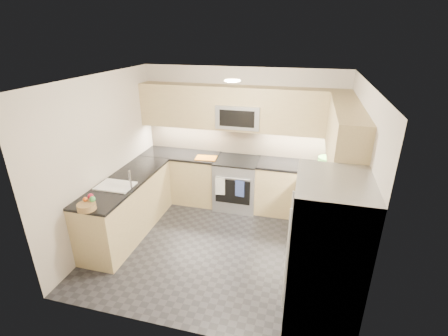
# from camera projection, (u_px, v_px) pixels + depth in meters

# --- Properties ---
(floor) EXTENTS (3.60, 3.20, 0.00)m
(floor) POSITION_uv_depth(u_px,v_px,m) (218.00, 245.00, 5.02)
(floor) COLOR black
(floor) RESTS_ON ground
(ceiling) EXTENTS (3.60, 3.20, 0.02)m
(ceiling) POSITION_uv_depth(u_px,v_px,m) (217.00, 79.00, 4.05)
(ceiling) COLOR beige
(ceiling) RESTS_ON wall_back
(wall_back) EXTENTS (3.60, 0.02, 2.50)m
(wall_back) POSITION_uv_depth(u_px,v_px,m) (241.00, 137.00, 5.96)
(wall_back) COLOR beige
(wall_back) RESTS_ON floor
(wall_front) EXTENTS (3.60, 0.02, 2.50)m
(wall_front) POSITION_uv_depth(u_px,v_px,m) (173.00, 235.00, 3.11)
(wall_front) COLOR beige
(wall_front) RESTS_ON floor
(wall_left) EXTENTS (0.02, 3.20, 2.50)m
(wall_left) POSITION_uv_depth(u_px,v_px,m) (104.00, 159.00, 4.95)
(wall_left) COLOR beige
(wall_left) RESTS_ON floor
(wall_right) EXTENTS (0.02, 3.20, 2.50)m
(wall_right) POSITION_uv_depth(u_px,v_px,m) (354.00, 185.00, 4.12)
(wall_right) COLOR beige
(wall_right) RESTS_ON floor
(base_cab_back_left) EXTENTS (1.42, 0.60, 0.90)m
(base_cab_back_left) POSITION_uv_depth(u_px,v_px,m) (182.00, 177.00, 6.26)
(base_cab_back_left) COLOR tan
(base_cab_back_left) RESTS_ON floor
(base_cab_back_right) EXTENTS (1.42, 0.60, 0.90)m
(base_cab_back_right) POSITION_uv_depth(u_px,v_px,m) (297.00, 190.00, 5.75)
(base_cab_back_right) COLOR tan
(base_cab_back_right) RESTS_ON floor
(base_cab_right) EXTENTS (0.60, 1.70, 0.90)m
(base_cab_right) POSITION_uv_depth(u_px,v_px,m) (322.00, 229.00, 4.63)
(base_cab_right) COLOR tan
(base_cab_right) RESTS_ON floor
(base_cab_peninsula) EXTENTS (0.60, 2.00, 0.90)m
(base_cab_peninsula) POSITION_uv_depth(u_px,v_px,m) (128.00, 207.00, 5.20)
(base_cab_peninsula) COLOR tan
(base_cab_peninsula) RESTS_ON floor
(countertop_back_left) EXTENTS (1.42, 0.63, 0.04)m
(countertop_back_left) POSITION_uv_depth(u_px,v_px,m) (181.00, 154.00, 6.07)
(countertop_back_left) COLOR black
(countertop_back_left) RESTS_ON base_cab_back_left
(countertop_back_right) EXTENTS (1.42, 0.63, 0.04)m
(countertop_back_right) POSITION_uv_depth(u_px,v_px,m) (299.00, 166.00, 5.57)
(countertop_back_right) COLOR black
(countertop_back_right) RESTS_ON base_cab_back_right
(countertop_right) EXTENTS (0.63, 1.70, 0.04)m
(countertop_right) POSITION_uv_depth(u_px,v_px,m) (326.00, 200.00, 4.45)
(countertop_right) COLOR black
(countertop_right) RESTS_ON base_cab_right
(countertop_peninsula) EXTENTS (0.63, 2.00, 0.04)m
(countertop_peninsula) POSITION_uv_depth(u_px,v_px,m) (125.00, 181.00, 5.01)
(countertop_peninsula) COLOR black
(countertop_peninsula) RESTS_ON base_cab_peninsula
(upper_cab_back) EXTENTS (3.60, 0.35, 0.75)m
(upper_cab_back) POSITION_uv_depth(u_px,v_px,m) (240.00, 108.00, 5.58)
(upper_cab_back) COLOR tan
(upper_cab_back) RESTS_ON wall_back
(upper_cab_right) EXTENTS (0.35, 1.95, 0.75)m
(upper_cab_right) POSITION_uv_depth(u_px,v_px,m) (344.00, 134.00, 4.18)
(upper_cab_right) COLOR tan
(upper_cab_right) RESTS_ON wall_right
(backsplash_back) EXTENTS (3.60, 0.01, 0.51)m
(backsplash_back) POSITION_uv_depth(u_px,v_px,m) (241.00, 140.00, 5.98)
(backsplash_back) COLOR tan
(backsplash_back) RESTS_ON wall_back
(backsplash_right) EXTENTS (0.01, 2.30, 0.51)m
(backsplash_right) POSITION_uv_depth(u_px,v_px,m) (350.00, 175.00, 4.54)
(backsplash_right) COLOR tan
(backsplash_right) RESTS_ON wall_right
(gas_range) EXTENTS (0.76, 0.65, 0.91)m
(gas_range) POSITION_uv_depth(u_px,v_px,m) (237.00, 184.00, 5.98)
(gas_range) COLOR #9B9DA3
(gas_range) RESTS_ON floor
(range_cooktop) EXTENTS (0.76, 0.65, 0.03)m
(range_cooktop) POSITION_uv_depth(u_px,v_px,m) (237.00, 161.00, 5.80)
(range_cooktop) COLOR black
(range_cooktop) RESTS_ON gas_range
(oven_door_glass) EXTENTS (0.62, 0.02, 0.45)m
(oven_door_glass) POSITION_uv_depth(u_px,v_px,m) (233.00, 192.00, 5.69)
(oven_door_glass) COLOR black
(oven_door_glass) RESTS_ON gas_range
(oven_handle) EXTENTS (0.60, 0.02, 0.02)m
(oven_handle) POSITION_uv_depth(u_px,v_px,m) (232.00, 178.00, 5.56)
(oven_handle) COLOR #B2B5BA
(oven_handle) RESTS_ON gas_range
(microwave) EXTENTS (0.76, 0.40, 0.40)m
(microwave) POSITION_uv_depth(u_px,v_px,m) (239.00, 116.00, 5.60)
(microwave) COLOR #A2A5A9
(microwave) RESTS_ON upper_cab_back
(microwave_door) EXTENTS (0.60, 0.01, 0.28)m
(microwave_door) POSITION_uv_depth(u_px,v_px,m) (237.00, 119.00, 5.42)
(microwave_door) COLOR black
(microwave_door) RESTS_ON microwave
(refrigerator) EXTENTS (0.70, 0.90, 1.80)m
(refrigerator) POSITION_uv_depth(u_px,v_px,m) (324.00, 260.00, 3.31)
(refrigerator) COLOR #A3A6AB
(refrigerator) RESTS_ON floor
(fridge_handle_left) EXTENTS (0.02, 0.02, 1.20)m
(fridge_handle_left) POSITION_uv_depth(u_px,v_px,m) (286.00, 261.00, 3.22)
(fridge_handle_left) COLOR #B2B5BA
(fridge_handle_left) RESTS_ON refrigerator
(fridge_handle_right) EXTENTS (0.02, 0.02, 1.20)m
(fridge_handle_right) POSITION_uv_depth(u_px,v_px,m) (289.00, 240.00, 3.54)
(fridge_handle_right) COLOR #B2B5BA
(fridge_handle_right) RESTS_ON refrigerator
(sink_basin) EXTENTS (0.52, 0.38, 0.16)m
(sink_basin) POSITION_uv_depth(u_px,v_px,m) (116.00, 190.00, 4.80)
(sink_basin) COLOR white
(sink_basin) RESTS_ON base_cab_peninsula
(faucet) EXTENTS (0.03, 0.03, 0.28)m
(faucet) POSITION_uv_depth(u_px,v_px,m) (130.00, 180.00, 4.67)
(faucet) COLOR silver
(faucet) RESTS_ON countertop_peninsula
(utensil_bowl) EXTENTS (0.37, 0.37, 0.16)m
(utensil_bowl) POSITION_uv_depth(u_px,v_px,m) (326.00, 162.00, 5.46)
(utensil_bowl) COLOR #5BB14B
(utensil_bowl) RESTS_ON countertop_back_right
(cutting_board) EXTENTS (0.40, 0.30, 0.01)m
(cutting_board) POSITION_uv_depth(u_px,v_px,m) (206.00, 158.00, 5.83)
(cutting_board) COLOR orange
(cutting_board) RESTS_ON countertop_back_left
(fruit_basket) EXTENTS (0.25, 0.25, 0.09)m
(fruit_basket) POSITION_uv_depth(u_px,v_px,m) (87.00, 207.00, 4.15)
(fruit_basket) COLOR #9B7848
(fruit_basket) RESTS_ON countertop_peninsula
(fruit_apple) EXTENTS (0.08, 0.08, 0.08)m
(fruit_apple) POSITION_uv_depth(u_px,v_px,m) (91.00, 196.00, 4.26)
(fruit_apple) COLOR #A6122C
(fruit_apple) RESTS_ON fruit_basket
(fruit_pear) EXTENTS (0.08, 0.08, 0.08)m
(fruit_pear) POSITION_uv_depth(u_px,v_px,m) (92.00, 199.00, 4.18)
(fruit_pear) COLOR green
(fruit_pear) RESTS_ON fruit_basket
(dish_towel_check) EXTENTS (0.17, 0.04, 0.33)m
(dish_towel_check) POSITION_uv_depth(u_px,v_px,m) (220.00, 186.00, 5.66)
(dish_towel_check) COLOR white
(dish_towel_check) RESTS_ON oven_handle
(dish_towel_blue) EXTENTS (0.16, 0.04, 0.30)m
(dish_towel_blue) POSITION_uv_depth(u_px,v_px,m) (240.00, 189.00, 5.58)
(dish_towel_blue) COLOR #33458C
(dish_towel_blue) RESTS_ON oven_handle
(fruit_orange) EXTENTS (0.06, 0.06, 0.06)m
(fruit_orange) POSITION_uv_depth(u_px,v_px,m) (85.00, 199.00, 4.18)
(fruit_orange) COLOR #E25919
(fruit_orange) RESTS_ON fruit_basket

